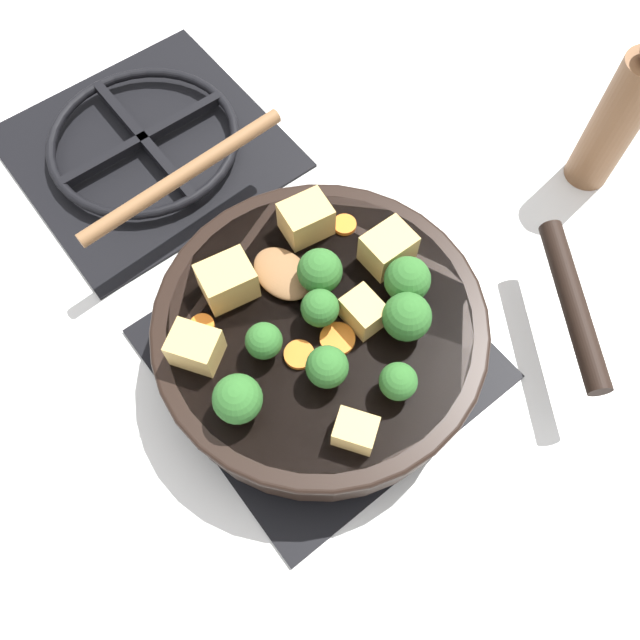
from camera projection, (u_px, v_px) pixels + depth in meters
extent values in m
plane|color=silver|center=(320.00, 354.00, 0.68)|extent=(2.40, 2.40, 0.00)
cube|color=black|center=(320.00, 353.00, 0.67)|extent=(0.31, 0.31, 0.01)
torus|color=black|center=(320.00, 347.00, 0.66)|extent=(0.24, 0.24, 0.01)
cube|color=black|center=(320.00, 347.00, 0.66)|extent=(0.01, 0.23, 0.01)
cube|color=black|center=(320.00, 347.00, 0.66)|extent=(0.23, 0.01, 0.01)
cube|color=black|center=(147.00, 148.00, 0.80)|extent=(0.31, 0.31, 0.01)
torus|color=black|center=(143.00, 139.00, 0.78)|extent=(0.24, 0.24, 0.01)
cube|color=black|center=(143.00, 139.00, 0.78)|extent=(0.01, 0.23, 0.01)
cube|color=black|center=(143.00, 139.00, 0.78)|extent=(0.23, 0.01, 0.01)
cylinder|color=black|center=(320.00, 333.00, 0.63)|extent=(0.32, 0.32, 0.06)
cylinder|color=brown|center=(320.00, 331.00, 0.62)|extent=(0.30, 0.30, 0.05)
torus|color=black|center=(320.00, 322.00, 0.60)|extent=(0.33, 0.33, 0.01)
cylinder|color=black|center=(574.00, 304.00, 0.62)|extent=(0.12, 0.17, 0.02)
ellipsoid|color=brown|center=(280.00, 275.00, 0.61)|extent=(0.05, 0.07, 0.01)
cylinder|color=brown|center=(183.00, 175.00, 0.66)|extent=(0.26, 0.03, 0.02)
cube|color=tan|center=(306.00, 219.00, 0.63)|extent=(0.05, 0.04, 0.04)
cube|color=tan|center=(388.00, 249.00, 0.61)|extent=(0.05, 0.04, 0.04)
cube|color=tan|center=(227.00, 281.00, 0.59)|extent=(0.06, 0.05, 0.04)
cube|color=tan|center=(363.00, 312.00, 0.59)|extent=(0.03, 0.04, 0.03)
cube|color=tan|center=(195.00, 347.00, 0.57)|extent=(0.05, 0.06, 0.04)
cube|color=tan|center=(355.00, 431.00, 0.54)|extent=(0.04, 0.05, 0.03)
cylinder|color=#709956|center=(265.00, 349.00, 0.58)|extent=(0.01, 0.01, 0.01)
sphere|color=#2D6628|center=(264.00, 341.00, 0.56)|extent=(0.03, 0.03, 0.03)
cylinder|color=#709956|center=(404.00, 291.00, 0.61)|extent=(0.01, 0.01, 0.01)
sphere|color=#2D6628|center=(407.00, 280.00, 0.59)|extent=(0.04, 0.04, 0.04)
cylinder|color=#709956|center=(396.00, 389.00, 0.56)|extent=(0.01, 0.01, 0.01)
sphere|color=#2D6628|center=(398.00, 381.00, 0.55)|extent=(0.03, 0.03, 0.03)
cylinder|color=#709956|center=(241.00, 407.00, 0.55)|extent=(0.01, 0.01, 0.01)
sphere|color=#2D6628|center=(238.00, 399.00, 0.53)|extent=(0.04, 0.04, 0.04)
cylinder|color=#709956|center=(323.00, 321.00, 0.59)|extent=(0.01, 0.01, 0.01)
sphere|color=#2D6628|center=(323.00, 312.00, 0.57)|extent=(0.04, 0.04, 0.04)
cylinder|color=#709956|center=(320.00, 283.00, 0.61)|extent=(0.01, 0.01, 0.01)
sphere|color=#2D6628|center=(320.00, 271.00, 0.59)|extent=(0.04, 0.04, 0.04)
cylinder|color=#709956|center=(404.00, 328.00, 0.59)|extent=(0.01, 0.01, 0.01)
sphere|color=#2D6628|center=(407.00, 317.00, 0.57)|extent=(0.05, 0.05, 0.05)
cylinder|color=#709956|center=(327.00, 375.00, 0.57)|extent=(0.01, 0.01, 0.01)
sphere|color=#2D6628|center=(327.00, 367.00, 0.55)|extent=(0.04, 0.04, 0.04)
cylinder|color=orange|center=(340.00, 337.00, 0.59)|extent=(0.03, 0.03, 0.01)
cylinder|color=orange|center=(345.00, 225.00, 0.64)|extent=(0.02, 0.02, 0.01)
cylinder|color=orange|center=(202.00, 325.00, 0.59)|extent=(0.02, 0.02, 0.01)
cylinder|color=orange|center=(299.00, 355.00, 0.58)|extent=(0.03, 0.03, 0.01)
cylinder|color=brown|center=(615.00, 124.00, 0.70)|extent=(0.05, 0.05, 0.17)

